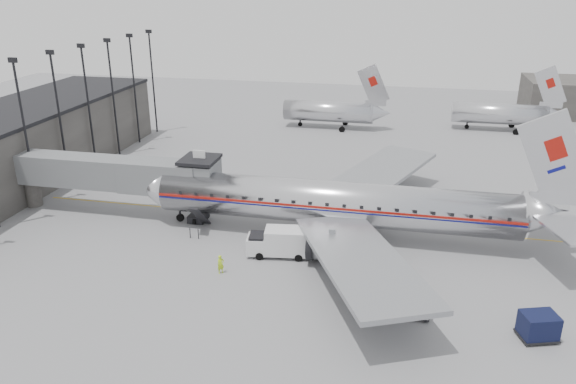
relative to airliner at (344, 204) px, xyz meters
name	(u,v)px	position (x,y,z in m)	size (l,w,h in m)	color
ground	(282,245)	(-5.06, -3.00, -3.25)	(160.00, 160.00, 0.00)	slate
terminal	(14,148)	(-39.06, 7.00, 0.75)	(12.00, 46.00, 8.00)	#3A3835
apron_line	(325,221)	(-2.06, 3.00, -3.24)	(0.15, 60.00, 0.01)	gold
jet_bridge	(126,175)	(-21.72, 0.67, 0.93)	(21.00, 6.20, 7.10)	slate
floodlight_masts	(74,108)	(-32.56, 10.00, 5.12)	(0.90, 42.25, 15.25)	black
distant_aircraft_near	(330,111)	(-6.85, 39.00, -0.51)	(16.39, 3.20, 10.26)	silver
distant_aircraft_mid	(500,113)	(19.15, 43.00, -0.51)	(16.39, 3.20, 10.26)	silver
airliner	(344,204)	(0.00, 0.00, 0.00)	(40.79, 37.83, 12.91)	silver
service_van	(279,242)	(-4.87, -5.01, -1.93)	(5.53, 2.71, 2.50)	silver
baggage_cart_navy	(539,326)	(14.59, -13.00, -2.25)	(2.83, 2.47, 1.87)	black
baggage_cart_white	(415,305)	(6.58, -11.94, -2.36)	(2.20, 1.71, 1.68)	silver
ramp_worker	(221,264)	(-8.82, -9.00, -2.46)	(0.58, 0.38, 1.58)	#B8E51B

